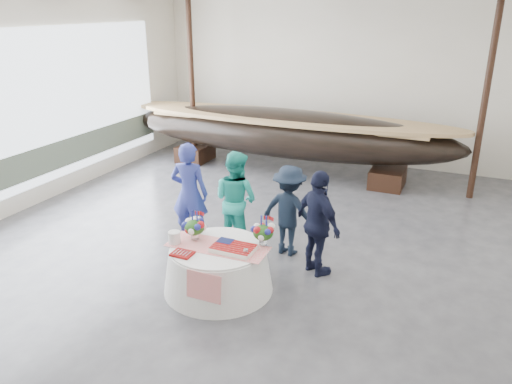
% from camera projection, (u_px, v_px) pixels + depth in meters
% --- Properties ---
extents(floor, '(10.00, 12.00, 0.01)m').
position_uv_depth(floor, '(244.00, 251.00, 8.67)').
color(floor, '#3D3D42').
rests_on(floor, ground).
extents(wall_back, '(10.00, 0.02, 4.50)m').
position_uv_depth(wall_back, '(340.00, 76.00, 13.02)').
color(wall_back, silver).
rests_on(wall_back, ground).
extents(wall_left, '(0.02, 12.00, 4.50)m').
position_uv_depth(wall_left, '(12.00, 101.00, 9.75)').
color(wall_left, silver).
rests_on(wall_left, ground).
extents(pavilion_structure, '(9.80, 11.76, 4.50)m').
position_uv_depth(pavilion_structure, '(262.00, 5.00, 7.91)').
color(pavilion_structure, black).
rests_on(pavilion_structure, ground).
extents(open_bay, '(0.03, 7.00, 3.20)m').
position_uv_depth(open_bay, '(55.00, 113.00, 10.74)').
color(open_bay, silver).
rests_on(open_bay, ground).
extents(longboat_display, '(8.63, 1.73, 1.62)m').
position_uv_depth(longboat_display, '(285.00, 133.00, 12.35)').
color(longboat_display, black).
rests_on(longboat_display, ground).
extents(banquet_table, '(1.63, 1.63, 0.70)m').
position_uv_depth(banquet_table, '(218.00, 268.00, 7.39)').
color(banquet_table, white).
rests_on(banquet_table, ground).
extents(tabletop_items, '(1.52, 1.01, 0.40)m').
position_uv_depth(tabletop_items, '(223.00, 234.00, 7.32)').
color(tabletop_items, red).
rests_on(tabletop_items, banquet_table).
extents(guest_woman_blue, '(0.73, 0.54, 1.84)m').
position_uv_depth(guest_woman_blue, '(190.00, 193.00, 8.71)').
color(guest_woman_blue, navy).
rests_on(guest_woman_blue, ground).
extents(guest_woman_teal, '(0.97, 0.84, 1.72)m').
position_uv_depth(guest_woman_teal, '(236.00, 199.00, 8.59)').
color(guest_woman_teal, teal).
rests_on(guest_woman_teal, ground).
extents(guest_man_left, '(1.08, 0.71, 1.56)m').
position_uv_depth(guest_man_left, '(289.00, 211.00, 8.34)').
color(guest_man_left, black).
rests_on(guest_man_left, ground).
extents(guest_man_right, '(1.05, 0.93, 1.71)m').
position_uv_depth(guest_man_right, '(318.00, 224.00, 7.67)').
color(guest_man_right, black).
rests_on(guest_man_right, ground).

